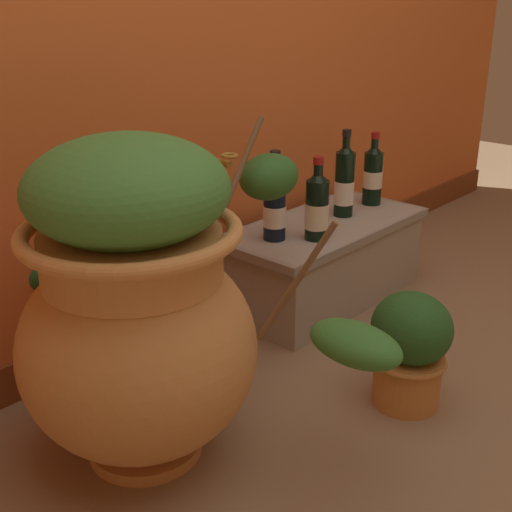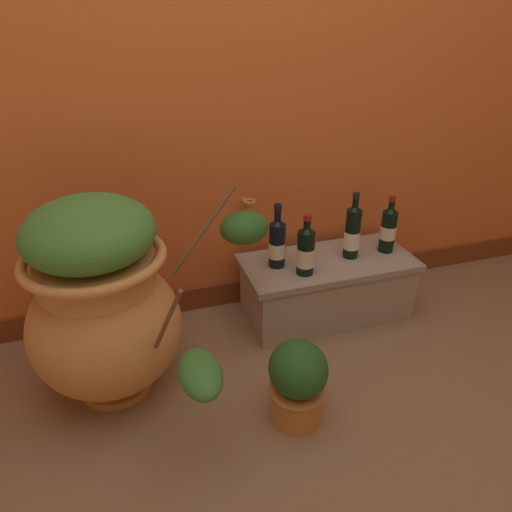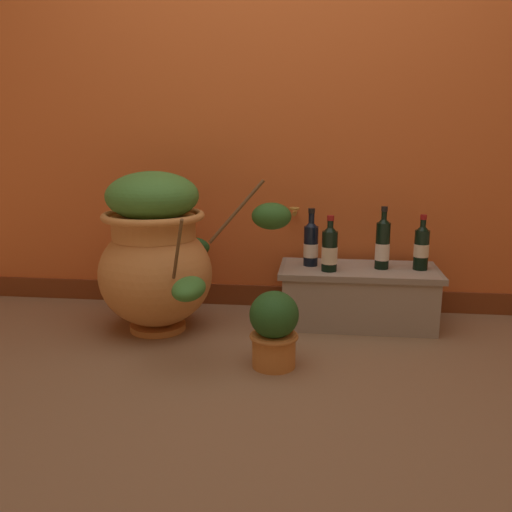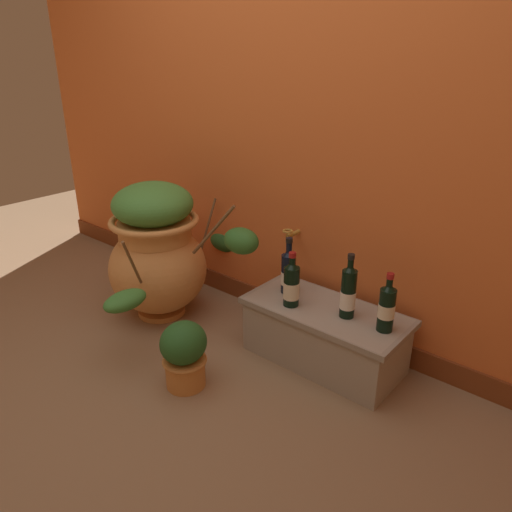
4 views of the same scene
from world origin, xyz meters
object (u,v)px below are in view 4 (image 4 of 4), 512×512
Objects in this scene: wine_bottle_middle at (288,270)px; wine_bottle_right at (292,283)px; terracotta_urn at (159,252)px; wine_bottle_left at (348,291)px; potted_shrub at (184,353)px; wine_bottle_back at (387,306)px.

wine_bottle_middle is 0.14m from wine_bottle_right.
terracotta_urn is 3.95× the size of wine_bottle_right.
wine_bottle_left is 0.36m from wine_bottle_middle.
terracotta_urn is 3.33× the size of potted_shrub.
wine_bottle_right reaches higher than potted_shrub.
wine_bottle_right is at bearing -47.07° from wine_bottle_middle.
potted_shrub is (-0.23, -0.51, -0.24)m from wine_bottle_right.
terracotta_urn is 3.68× the size of wine_bottle_middle.
terracotta_urn reaches higher than wine_bottle_back.
wine_bottle_left is (1.11, 0.21, 0.04)m from terracotta_urn.
wine_bottle_left reaches higher than wine_bottle_right.
wine_bottle_back is (0.46, 0.08, 0.01)m from wine_bottle_right.
terracotta_urn reaches higher than wine_bottle_right.
wine_bottle_right is 0.61m from potted_shrub.
terracotta_urn is 0.85m from wine_bottle_right.
wine_bottle_left is at bearing 49.52° from potted_shrub.
terracotta_urn is 1.13m from wine_bottle_left.
wine_bottle_right is (0.84, 0.13, 0.02)m from terracotta_urn.
wine_bottle_right is (-0.27, -0.08, -0.02)m from wine_bottle_left.
terracotta_urn is at bearing -171.40° from wine_bottle_right.
wine_bottle_middle reaches higher than wine_bottle_right.
wine_bottle_middle is at bearing 176.47° from wine_bottle_left.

